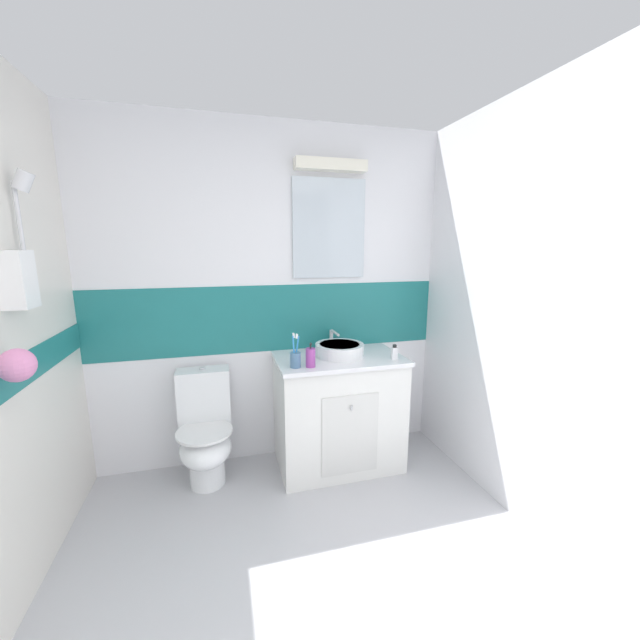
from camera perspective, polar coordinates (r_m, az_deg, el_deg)
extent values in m
cube|color=#B2B2B7|center=(2.29, -1.16, -34.91)|extent=(3.20, 3.48, 0.04)
cube|color=white|center=(3.06, -7.00, -12.06)|extent=(3.20, 0.10, 0.85)
cube|color=#1E7272|center=(2.86, -7.30, 0.42)|extent=(3.20, 0.10, 0.50)
cube|color=white|center=(2.83, -7.75, 17.06)|extent=(3.20, 0.10, 1.15)
cube|color=silver|center=(2.85, 1.40, 13.80)|extent=(0.55, 0.02, 0.72)
cube|color=white|center=(2.87, 1.68, 22.65)|extent=(0.53, 0.10, 0.08)
cube|color=white|center=(2.16, -39.12, 4.82)|extent=(0.10, 0.14, 0.26)
cylinder|color=silver|center=(2.29, -38.87, 10.68)|extent=(0.02, 0.02, 0.44)
cylinder|color=silver|center=(2.29, -38.62, 16.33)|extent=(0.10, 0.07, 0.11)
sphere|color=pink|center=(2.01, -39.20, -5.40)|extent=(0.14, 0.14, 0.14)
cube|color=white|center=(2.35, 32.60, 0.08)|extent=(0.10, 3.48, 2.50)
cube|color=silver|center=(2.87, 2.77, -13.96)|extent=(0.89, 0.54, 0.82)
cube|color=white|center=(2.71, 2.92, -5.88)|extent=(0.91, 0.56, 0.03)
cube|color=silver|center=(2.66, 4.66, -17.15)|extent=(0.40, 0.01, 0.57)
cylinder|color=silver|center=(2.56, 4.86, -13.26)|extent=(0.02, 0.02, 0.03)
cylinder|color=white|center=(2.72, 3.01, -4.55)|extent=(0.35, 0.35, 0.09)
cylinder|color=#AFB1BA|center=(2.71, 3.02, -3.79)|extent=(0.29, 0.29, 0.01)
cylinder|color=silver|center=(2.90, 1.74, -2.93)|extent=(0.03, 0.03, 0.15)
cylinder|color=silver|center=(2.79, 2.34, -1.97)|extent=(0.02, 0.16, 0.02)
cylinder|color=white|center=(2.91, -16.85, -21.32)|extent=(0.24, 0.24, 0.18)
ellipsoid|color=white|center=(2.77, -17.11, -18.26)|extent=(0.34, 0.42, 0.22)
cylinder|color=white|center=(2.72, -17.26, -16.01)|extent=(0.37, 0.37, 0.02)
cube|color=white|center=(2.83, -17.34, -10.88)|extent=(0.36, 0.17, 0.38)
cylinder|color=silver|center=(2.77, -17.58, -7.07)|extent=(0.04, 0.04, 0.02)
cylinder|color=#4C7299|center=(2.46, -3.79, -6.11)|extent=(0.07, 0.07, 0.10)
cylinder|color=#338CD8|center=(2.45, -3.57, -4.50)|extent=(0.04, 0.01, 0.18)
cube|color=white|center=(2.43, -3.60, -2.48)|extent=(0.02, 0.02, 0.03)
cylinder|color=#338CD8|center=(2.43, -4.03, -4.52)|extent=(0.03, 0.03, 0.19)
cube|color=white|center=(2.40, -4.06, -2.37)|extent=(0.01, 0.02, 0.03)
cylinder|color=#993F99|center=(2.46, -1.45, -5.78)|extent=(0.06, 0.06, 0.13)
cylinder|color=#262626|center=(2.44, -1.46, -3.97)|extent=(0.01, 0.01, 0.04)
cylinder|color=#262626|center=(2.42, -1.40, -3.63)|extent=(0.01, 0.02, 0.01)
cube|color=white|center=(2.68, 11.32, -5.01)|extent=(0.04, 0.03, 0.08)
cylinder|color=black|center=(2.67, 11.36, -3.94)|extent=(0.03, 0.03, 0.02)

